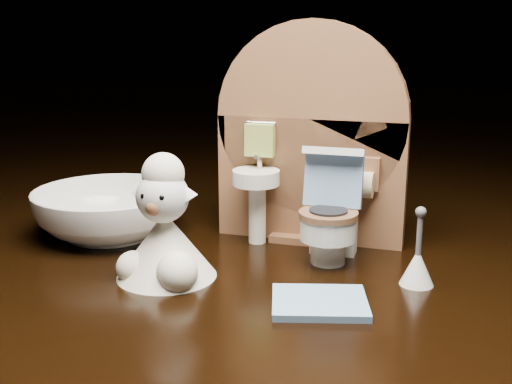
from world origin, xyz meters
TOP-DOWN VIEW (x-y plane):
  - backdrop_panel at (-0.00, 0.06)m, footprint 0.13×0.05m
  - toy_toilet at (0.02, 0.03)m, footprint 0.04×0.05m
  - bath_mat at (0.03, -0.04)m, footprint 0.06×0.05m
  - toilet_brush at (0.08, 0.00)m, footprint 0.02×0.02m
  - plush_lamb at (-0.07, -0.03)m, footprint 0.06×0.06m
  - ceramic_bowl at (-0.14, 0.03)m, footprint 0.14×0.14m

SIDE VIEW (x-z plane):
  - bath_mat at x=0.03m, z-range 0.00..0.00m
  - toilet_brush at x=0.08m, z-range -0.01..0.04m
  - ceramic_bowl at x=-0.14m, z-range 0.00..0.03m
  - plush_lamb at x=-0.07m, z-range -0.01..0.07m
  - toy_toilet at x=0.02m, z-range -0.01..0.06m
  - backdrop_panel at x=0.00m, z-range -0.01..0.14m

